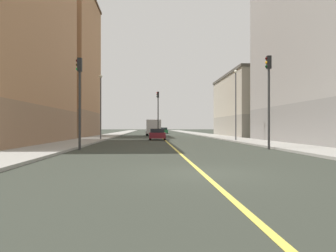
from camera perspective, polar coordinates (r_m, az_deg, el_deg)
ground_plane at (r=11.44m, az=5.85°, el=-8.00°), size 400.00×400.00×0.00m
sidewalk_left at (r=61.13m, az=6.81°, el=-1.54°), size 3.76×168.00×0.15m
sidewalk_right at (r=60.62m, az=-9.74°, el=-1.55°), size 3.76×168.00×0.15m
lane_center_stripe at (r=60.24m, az=-1.43°, el=-1.62°), size 0.16×154.00×0.01m
building_left_mid at (r=57.33m, az=14.45°, el=3.38°), size 10.02×20.29×10.14m
building_right_midblock at (r=55.20m, az=-17.74°, el=9.89°), size 10.02×17.46×22.33m
traffic_light_left_near at (r=24.34m, az=16.76°, el=5.99°), size 0.40×0.32×6.49m
traffic_light_right_near at (r=23.38m, az=-14.84°, el=5.83°), size 0.40×0.32×6.19m
traffic_light_median_far at (r=50.50m, az=-1.72°, el=3.05°), size 0.40×0.32×6.87m
street_lamp_left_near at (r=36.86m, az=11.46°, el=4.73°), size 0.36×0.36×7.55m
street_lamp_right_near at (r=39.81m, az=-11.38°, el=4.31°), size 0.36×0.36×7.48m
car_silver at (r=62.46m, az=-2.91°, el=-0.99°), size 1.98×4.00×1.34m
car_maroon at (r=40.43m, az=-1.82°, el=-1.42°), size 2.00×4.16×1.34m
car_green at (r=77.98m, az=-0.72°, el=-0.80°), size 1.80×3.93×1.41m
box_truck at (r=58.62m, az=-2.47°, el=-0.19°), size 2.54×6.74×2.76m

